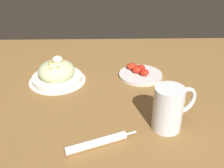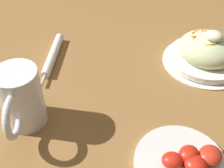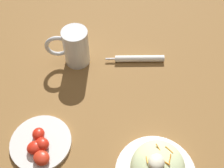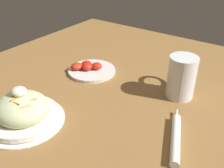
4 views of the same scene
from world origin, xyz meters
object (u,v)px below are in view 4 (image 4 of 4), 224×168
Objects in this scene: beer_mug at (181,78)px; napkin_roll at (176,138)px; salad_plate at (23,111)px; tomato_plate at (90,69)px.

napkin_roll is at bearing 110.41° from beer_mug.
salad_plate reaches higher than napkin_roll.
salad_plate reaches higher than tomato_plate.
napkin_roll is at bearing -156.03° from salad_plate.
tomato_plate reaches higher than napkin_roll.
salad_plate is at bearing 23.97° from napkin_roll.
beer_mug reaches higher than salad_plate.
beer_mug reaches higher than napkin_roll.
tomato_plate is at bearing -21.71° from napkin_roll.
beer_mug reaches higher than tomato_plate.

